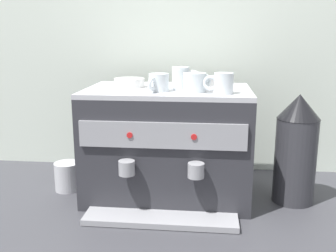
{
  "coord_description": "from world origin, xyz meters",
  "views": [
    {
      "loc": [
        0.16,
        -1.47,
        0.63
      ],
      "look_at": [
        0.0,
        0.0,
        0.28
      ],
      "focal_mm": 41.94,
      "sensor_mm": 36.0,
      "label": 1
    }
  ],
  "objects": [
    {
      "name": "ground_plane",
      "position": [
        0.0,
        0.0,
        0.0
      ],
      "size": [
        4.0,
        4.0,
        0.0
      ],
      "primitive_type": "plane",
      "color": "#38383D"
    },
    {
      "name": "coffee_grinder",
      "position": [
        0.48,
        -0.01,
        0.21
      ],
      "size": [
        0.16,
        0.16,
        0.42
      ],
      "color": "#333338",
      "rests_on": "ground_plane"
    },
    {
      "name": "ceramic_cup_1",
      "position": [
        0.05,
        -0.01,
        0.47
      ],
      "size": [
        0.11,
        0.06,
        0.08
      ],
      "color": "silver",
      "rests_on": "espresso_machine"
    },
    {
      "name": "ceramic_cup_0",
      "position": [
        -0.03,
        -0.08,
        0.46
      ],
      "size": [
        0.07,
        0.1,
        0.06
      ],
      "color": "silver",
      "rests_on": "espresso_machine"
    },
    {
      "name": "milk_pitcher",
      "position": [
        -0.42,
        0.0,
        0.06
      ],
      "size": [
        0.1,
        0.1,
        0.12
      ],
      "primitive_type": "cylinder",
      "color": "#B7B7BC",
      "rests_on": "ground_plane"
    },
    {
      "name": "espresso_machine",
      "position": [
        0.0,
        -0.0,
        0.21
      ],
      "size": [
        0.62,
        0.5,
        0.43
      ],
      "color": "#2D2D33",
      "rests_on": "ground_plane"
    },
    {
      "name": "ceramic_cup_3",
      "position": [
        0.2,
        -0.11,
        0.46
      ],
      "size": [
        0.11,
        0.07,
        0.07
      ],
      "color": "silver",
      "rests_on": "espresso_machine"
    },
    {
      "name": "ceramic_cup_2",
      "position": [
        0.11,
        -0.07,
        0.46
      ],
      "size": [
        0.1,
        0.1,
        0.07
      ],
      "color": "silver",
      "rests_on": "espresso_machine"
    },
    {
      "name": "ceramic_bowl_0",
      "position": [
        0.13,
        0.06,
        0.45
      ],
      "size": [
        0.12,
        0.12,
        0.04
      ],
      "color": "white",
      "rests_on": "espresso_machine"
    },
    {
      "name": "tiled_backsplash_wall",
      "position": [
        0.0,
        0.35,
        0.47
      ],
      "size": [
        2.8,
        0.03,
        0.94
      ],
      "primitive_type": "cube",
      "color": "silver",
      "rests_on": "ground_plane"
    },
    {
      "name": "ceramic_bowl_1",
      "position": [
        -0.15,
        0.02,
        0.44
      ],
      "size": [
        0.12,
        0.12,
        0.03
      ],
      "color": "white",
      "rests_on": "espresso_machine"
    }
  ]
}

